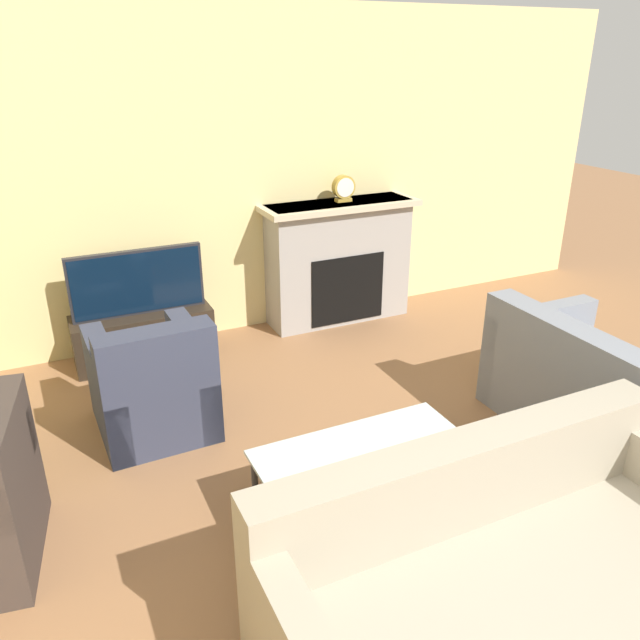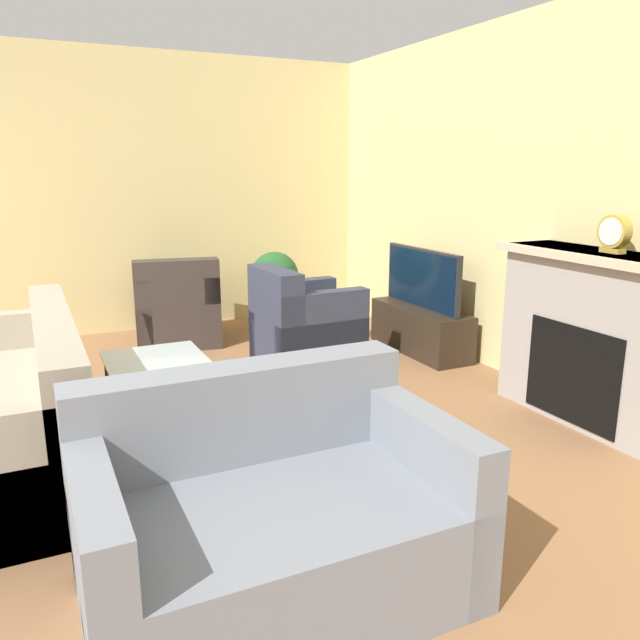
% 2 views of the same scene
% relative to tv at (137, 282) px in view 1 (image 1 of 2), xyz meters
% --- Properties ---
extents(wall_back, '(8.16, 0.06, 2.70)m').
position_rel_tv_xyz_m(wall_back, '(0.68, 0.30, 0.69)').
color(wall_back, beige).
rests_on(wall_back, ground_plane).
extents(fireplace, '(1.42, 0.44, 1.11)m').
position_rel_tv_xyz_m(fireplace, '(1.80, 0.08, -0.09)').
color(fireplace, '#9E9993').
rests_on(fireplace, ground_plane).
extents(tv_stand, '(1.09, 0.38, 0.40)m').
position_rel_tv_xyz_m(tv_stand, '(-0.00, 0.00, -0.46)').
color(tv_stand, '#2D2319').
rests_on(tv_stand, ground_plane).
extents(tv, '(1.03, 0.06, 0.52)m').
position_rel_tv_xyz_m(tv, '(0.00, 0.00, 0.00)').
color(tv, '#232328').
rests_on(tv, tv_stand).
extents(couch_sectional, '(2.05, 0.97, 0.82)m').
position_rel_tv_xyz_m(couch_sectional, '(0.85, -3.36, -0.38)').
color(couch_sectional, '#9E937F').
rests_on(couch_sectional, ground_plane).
extents(couch_loveseat, '(0.92, 1.40, 0.82)m').
position_rel_tv_xyz_m(couch_loveseat, '(2.45, -2.37, -0.37)').
color(couch_loveseat, gray).
rests_on(couch_loveseat, ground_plane).
extents(armchair_accent, '(0.73, 0.80, 0.82)m').
position_rel_tv_xyz_m(armchair_accent, '(-0.14, -1.08, -0.36)').
color(armchair_accent, '#33384C').
rests_on(armchair_accent, ground_plane).
extents(coffee_table, '(1.15, 0.63, 0.39)m').
position_rel_tv_xyz_m(coffee_table, '(0.71, -2.41, -0.31)').
color(coffee_table, '#333338').
rests_on(coffee_table, ground_plane).
extents(mantel_clock, '(0.20, 0.07, 0.23)m').
position_rel_tv_xyz_m(mantel_clock, '(1.84, 0.08, 0.56)').
color(mantel_clock, '#B79338').
rests_on(mantel_clock, fireplace).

